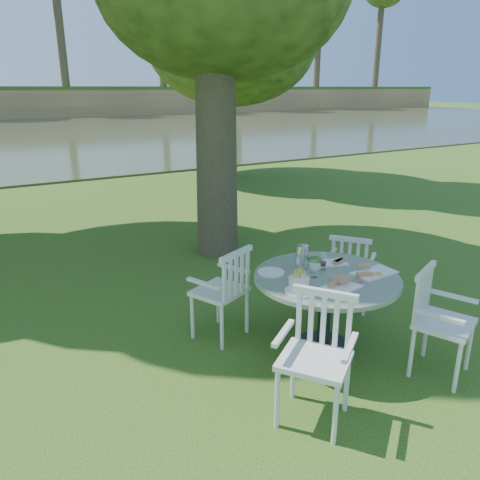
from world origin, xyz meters
name	(u,v)px	position (x,y,z in m)	size (l,w,h in m)	color
ground	(249,318)	(0.00, 0.00, 0.00)	(140.00, 140.00, 0.00)	#1F3F0D
table	(326,291)	(0.28, -0.89, 0.61)	(1.35, 1.35, 0.76)	black
chair_ne	(350,266)	(1.08, -0.38, 0.52)	(0.61, 0.61, 0.89)	silver
chair_nw	(227,287)	(-0.41, -0.24, 0.56)	(0.62, 0.60, 0.95)	silver
chair_sw	(318,346)	(-0.37, -1.57, 0.58)	(0.66, 0.67, 0.98)	silver
chair_se	(434,313)	(0.86, -1.65, 0.56)	(0.61, 0.59, 0.95)	silver
tableware	(317,270)	(0.22, -0.83, 0.81)	(1.19, 0.87, 0.24)	white
river	(12,137)	(0.00, 23.00, 0.00)	(100.00, 28.00, 0.12)	#343922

